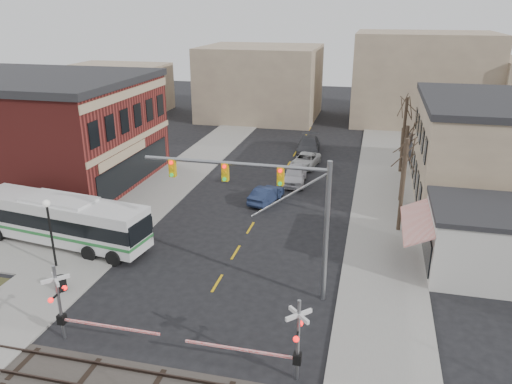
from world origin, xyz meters
TOP-DOWN VIEW (x-y plane):
  - ground at (0.00, 0.00)m, footprint 160.00×160.00m
  - sidewalk_west at (-9.50, 20.00)m, footprint 5.00×60.00m
  - sidewalk_east at (9.50, 20.00)m, footprint 5.00×60.00m
  - awning_shop at (15.97, 7.00)m, footprint 9.74×6.20m
  - tree_east_a at (10.50, 12.00)m, footprint 0.28×0.28m
  - tree_east_b at (10.80, 18.00)m, footprint 0.28×0.28m
  - tree_east_c at (11.00, 26.00)m, footprint 0.28×0.28m
  - transit_bus at (-11.66, 4.50)m, footprint 12.69×4.37m
  - traffic_signal_mast at (3.42, 1.83)m, footprint 10.19×0.30m
  - rr_crossing_west at (-5.27, -4.66)m, footprint 5.60×1.36m
  - rr_crossing_east at (5.40, -4.83)m, footprint 5.60×1.36m
  - street_lamp at (-10.32, 1.47)m, footprint 0.44×0.44m
  - trash_bin at (-8.30, -0.94)m, footprint 0.60×0.60m
  - car_a at (1.56, 20.45)m, footprint 2.20×4.88m
  - car_b at (0.02, 15.25)m, footprint 2.41×4.40m
  - car_c at (1.78, 25.65)m, footprint 2.84×5.05m
  - car_d at (1.36, 30.85)m, footprint 2.71×5.88m
  - pedestrian_near at (-9.82, 4.49)m, footprint 0.55×0.75m
  - pedestrian_far at (-10.91, 8.20)m, footprint 0.88×0.95m

SIDE VIEW (x-z plane):
  - ground at x=0.00m, z-range 0.00..0.00m
  - sidewalk_west at x=-9.50m, z-range 0.00..0.12m
  - sidewalk_east at x=9.50m, z-range 0.00..0.12m
  - trash_bin at x=-8.30m, z-range 0.12..0.97m
  - car_c at x=1.78m, z-range 0.00..1.33m
  - car_b at x=0.02m, z-range 0.00..1.37m
  - car_a at x=1.56m, z-range 0.00..1.63m
  - car_d at x=1.36m, z-range 0.00..1.67m
  - pedestrian_far at x=-10.91m, z-range 0.12..1.69m
  - pedestrian_near at x=-9.82m, z-range 0.12..2.02m
  - transit_bus at x=-11.66m, z-range 0.21..3.41m
  - rr_crossing_west at x=-5.27m, z-range -0.03..3.97m
  - rr_crossing_east at x=5.40m, z-range -0.03..3.97m
  - awning_shop at x=15.97m, z-range 0.01..4.31m
  - street_lamp at x=-10.32m, z-range 1.06..5.45m
  - tree_east_b at x=10.80m, z-range 0.12..6.42m
  - tree_east_a at x=10.50m, z-range 0.12..6.87m
  - tree_east_c at x=11.00m, z-range 0.12..7.32m
  - traffic_signal_mast at x=3.42m, z-range 1.75..9.75m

